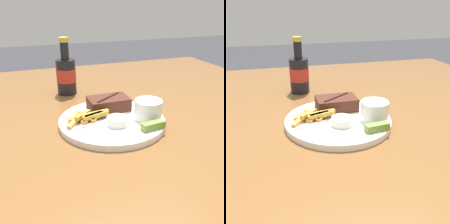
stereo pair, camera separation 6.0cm
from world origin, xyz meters
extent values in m
cube|color=brown|center=(0.00, 0.00, 0.72)|extent=(1.53, 1.43, 0.04)
cylinder|color=brown|center=(0.70, 0.65, 0.35)|extent=(0.06, 0.06, 0.70)
cylinder|color=white|center=(0.00, 0.00, 0.74)|extent=(0.30, 0.30, 0.01)
cylinder|color=white|center=(0.00, 0.00, 0.75)|extent=(0.30, 0.30, 0.00)
cube|color=#472319|center=(0.01, 0.07, 0.77)|extent=(0.12, 0.08, 0.04)
cube|color=black|center=(0.01, 0.07, 0.79)|extent=(0.09, 0.06, 0.00)
cube|color=gold|center=(-0.08, 0.02, 0.76)|extent=(0.05, 0.07, 0.01)
cube|color=gold|center=(-0.05, 0.00, 0.77)|extent=(0.07, 0.03, 0.01)
cube|color=gold|center=(-0.07, 0.03, 0.76)|extent=(0.05, 0.07, 0.01)
cube|color=gold|center=(-0.07, 0.01, 0.76)|extent=(0.03, 0.06, 0.01)
cube|color=#DF8F44|center=(-0.08, 0.01, 0.76)|extent=(0.02, 0.06, 0.01)
cube|color=gold|center=(-0.08, 0.01, 0.77)|extent=(0.05, 0.05, 0.01)
cube|color=gold|center=(-0.05, 0.01, 0.77)|extent=(0.08, 0.03, 0.01)
cube|color=gold|center=(-0.07, 0.01, 0.76)|extent=(0.05, 0.06, 0.01)
cube|color=#E09747|center=(-0.09, 0.03, 0.76)|extent=(0.06, 0.03, 0.01)
cube|color=orange|center=(-0.06, 0.00, 0.77)|extent=(0.06, 0.03, 0.01)
cube|color=#E09C4A|center=(-0.11, 0.00, 0.76)|extent=(0.06, 0.07, 0.01)
cube|color=gold|center=(-0.10, 0.02, 0.76)|extent=(0.06, 0.02, 0.01)
cylinder|color=white|center=(0.10, -0.03, 0.78)|extent=(0.08, 0.08, 0.06)
cylinder|color=beige|center=(0.10, -0.03, 0.80)|extent=(0.07, 0.07, 0.01)
cylinder|color=silver|center=(0.00, -0.04, 0.76)|extent=(0.06, 0.06, 0.02)
cylinder|color=#B22319|center=(0.00, -0.04, 0.77)|extent=(0.05, 0.05, 0.01)
cube|color=olive|center=(0.08, -0.10, 0.76)|extent=(0.07, 0.03, 0.02)
cube|color=#B7B7BC|center=(-0.09, -0.02, 0.76)|extent=(0.10, 0.04, 0.00)
cube|color=#B7B7BC|center=(-0.02, -0.01, 0.76)|extent=(0.03, 0.01, 0.00)
cube|color=#B7B7BC|center=(-0.02, -0.01, 0.76)|extent=(0.03, 0.01, 0.00)
cube|color=#B7B7BC|center=(-0.02, 0.00, 0.76)|extent=(0.03, 0.01, 0.00)
cylinder|color=black|center=(-0.07, 0.31, 0.80)|extent=(0.07, 0.07, 0.13)
cylinder|color=#B22D23|center=(-0.07, 0.31, 0.81)|extent=(0.07, 0.07, 0.05)
cylinder|color=black|center=(-0.07, 0.31, 0.90)|extent=(0.03, 0.03, 0.06)
cylinder|color=gold|center=(-0.07, 0.31, 0.93)|extent=(0.03, 0.03, 0.02)
camera|label=1|loc=(-0.23, -0.64, 1.07)|focal=42.00mm
camera|label=2|loc=(-0.17, -0.66, 1.07)|focal=42.00mm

